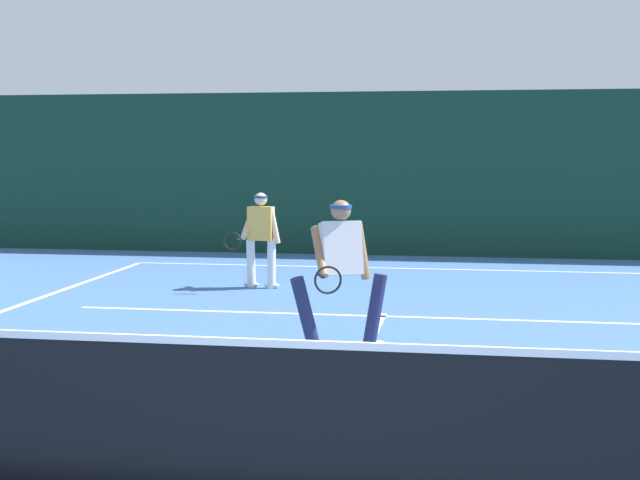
# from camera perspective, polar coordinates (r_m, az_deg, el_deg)

# --- Properties ---
(court_line_baseline_far) EXTENTS (10.32, 0.10, 0.01)m
(court_line_baseline_far) POSITION_cam_1_polar(r_m,az_deg,el_deg) (16.47, 5.53, -1.83)
(court_line_baseline_far) COLOR white
(court_line_baseline_far) RESTS_ON ground_plane
(court_line_service) EXTENTS (8.42, 0.10, 0.01)m
(court_line_service) POSITION_cam_1_polar(r_m,az_deg,el_deg) (11.76, 4.03, -4.93)
(court_line_service) COLOR white
(court_line_service) RESTS_ON ground_plane
(court_line_centre) EXTENTS (0.10, 6.40, 0.01)m
(court_line_centre) POSITION_cam_1_polar(r_m,az_deg,el_deg) (8.85, 2.27, -8.54)
(court_line_centre) COLOR white
(court_line_centre) RESTS_ON ground_plane
(tennis_net) EXTENTS (11.31, 0.09, 1.11)m
(tennis_net) POSITION_cam_1_polar(r_m,az_deg,el_deg) (5.66, -1.69, -11.39)
(tennis_net) COLOR #1E4723
(tennis_net) RESTS_ON ground_plane
(player_near) EXTENTS (1.07, 1.00, 1.66)m
(player_near) POSITION_cam_1_polar(r_m,az_deg,el_deg) (9.64, 1.33, -1.81)
(player_near) COLOR #1E234C
(player_near) RESTS_ON ground_plane
(player_far) EXTENTS (0.79, 0.86, 1.52)m
(player_far) POSITION_cam_1_polar(r_m,az_deg,el_deg) (14.05, -3.87, 0.25)
(player_far) COLOR silver
(player_far) RESTS_ON ground_plane
(tennis_ball) EXTENTS (0.07, 0.07, 0.07)m
(tennis_ball) POSITION_cam_1_polar(r_m,az_deg,el_deg) (10.35, -11.41, -6.35)
(tennis_ball) COLOR #D1E033
(tennis_ball) RESTS_ON ground_plane
(back_fence_windscreen) EXTENTS (21.34, 0.12, 3.39)m
(back_fence_windscreen) POSITION_cam_1_polar(r_m,az_deg,el_deg) (18.36, 5.99, 4.25)
(back_fence_windscreen) COLOR #123427
(back_fence_windscreen) RESTS_ON ground_plane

